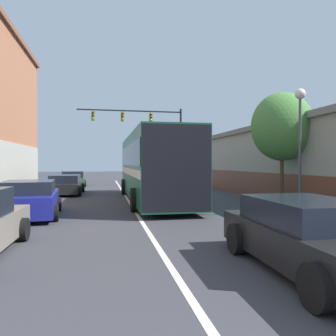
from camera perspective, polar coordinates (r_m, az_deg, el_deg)
The scene contains 9 objects.
lane_center_line at distance 16.51m, azimuth -6.58°, elevation -6.19°, with size 0.14×43.80×0.01m.
bus at distance 17.52m, azimuth -2.67°, elevation 0.61°, with size 2.94×12.15×3.48m.
hatchback_foreground at distance 6.78m, azimuth 23.81°, elevation -10.93°, with size 2.17×4.70×1.33m.
parked_car_left_near at distance 29.76m, azimuth -16.35°, elevation -1.89°, with size 2.52×4.12×1.31m.
parked_car_left_far at distance 22.24m, azimuth -17.40°, elevation -2.84°, with size 2.19×4.63×1.26m.
parked_car_left_distant at distance 13.42m, azimuth -22.95°, elevation -5.07°, with size 2.44×4.41×1.37m.
traffic_signal_gantry at distance 28.63m, azimuth -3.58°, elevation 7.02°, with size 9.00×0.36×6.82m.
street_lamp at distance 13.19m, azimuth 22.00°, elevation 5.87°, with size 0.39×0.39×4.80m.
street_tree_near at distance 16.25m, azimuth 19.25°, elevation 6.79°, with size 2.90×2.61×5.32m.
Camera 1 is at (-1.26, -0.44, 2.03)m, focal length 35.00 mm.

